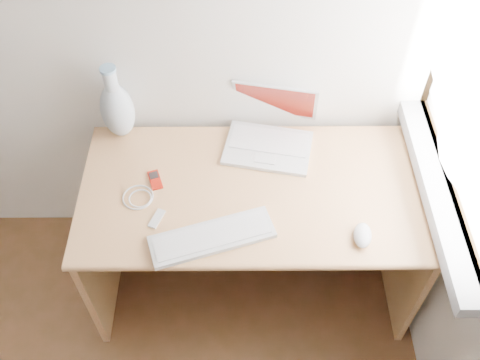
{
  "coord_description": "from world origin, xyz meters",
  "views": [
    {
      "loc": [
        0.97,
        0.11,
        2.32
      ],
      "look_at": [
        0.98,
        1.35,
        0.8
      ],
      "focal_mm": 40.0,
      "sensor_mm": 36.0,
      "label": 1
    }
  ],
  "objects_px": {
    "desk": "(253,204)",
    "external_keyboard": "(212,237)",
    "laptop": "(268,132)",
    "vase": "(117,109)"
  },
  "relations": [
    {
      "from": "desk",
      "to": "external_keyboard",
      "type": "relative_size",
      "value": 2.88
    },
    {
      "from": "desk",
      "to": "laptop",
      "type": "height_order",
      "value": "laptop"
    },
    {
      "from": "desk",
      "to": "vase",
      "type": "bearing_deg",
      "value": 157.79
    },
    {
      "from": "desk",
      "to": "external_keyboard",
      "type": "distance_m",
      "value": 0.4
    },
    {
      "from": "laptop",
      "to": "vase",
      "type": "distance_m",
      "value": 0.61
    },
    {
      "from": "laptop",
      "to": "vase",
      "type": "height_order",
      "value": "vase"
    },
    {
      "from": "laptop",
      "to": "external_keyboard",
      "type": "distance_m",
      "value": 0.52
    },
    {
      "from": "laptop",
      "to": "external_keyboard",
      "type": "relative_size",
      "value": 0.83
    },
    {
      "from": "laptop",
      "to": "external_keyboard",
      "type": "bearing_deg",
      "value": -102.72
    },
    {
      "from": "vase",
      "to": "desk",
      "type": "bearing_deg",
      "value": -22.21
    }
  ]
}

